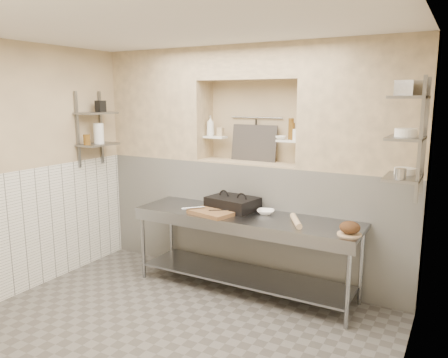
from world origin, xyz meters
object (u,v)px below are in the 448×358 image
Objects in this scene: mixing_bowl at (266,212)px; jug_left at (99,133)px; panini_press at (233,204)px; bottle_soap at (210,126)px; bowl_alcove at (281,138)px; prep_table at (244,237)px; cutting_board at (212,212)px; bread_loaf at (350,227)px; rolling_pin at (296,221)px.

jug_left reaches higher than mixing_bowl.
bottle_soap is at bearing 152.61° from panini_press.
jug_left is at bearing -163.80° from bowl_alcove.
panini_press is 1.10m from bottle_soap.
prep_table is 13.19× the size of mixing_bowl.
cutting_board is 2.47× the size of bread_loaf.
panini_press reaches higher than rolling_pin.
bowl_alcove is 0.51× the size of jug_left.
bread_loaf is 2.26m from bottle_soap.
panini_press reaches higher than mixing_bowl.
cutting_board is 1.53m from bread_loaf.
cutting_board is 1.23m from bottle_soap.
mixing_bowl is at bearing 163.35° from bread_loaf.
mixing_bowl reaches higher than cutting_board.
jug_left is at bearing 179.58° from bread_loaf.
jug_left is (-2.67, -0.07, 0.81)m from rolling_pin.
rolling_pin is at bearing -3.25° from panini_press.
jug_left reaches higher than prep_table.
rolling_pin is at bearing -53.98° from bowl_alcove.
prep_table is 6.18× the size of rolling_pin.
cutting_board is 0.60m from mixing_bowl.
bowl_alcove is at bearing 145.87° from bread_loaf.
bowl_alcove is at bearing 51.99° from panini_press.
bowl_alcove reaches higher than rolling_pin.
rolling_pin is 1.08m from bowl_alcove.
bowl_alcove is (0.54, 0.67, 0.81)m from cutting_board.
rolling_pin is (0.96, 0.09, 0.01)m from cutting_board.
bread_loaf is at bearing -6.51° from prep_table.
cutting_board is 1.92× the size of bottle_soap.
bread_loaf is at bearing -16.65° from mixing_bowl.
bottle_soap reaches higher than panini_press.
prep_table is at bearing 176.19° from rolling_pin.
bowl_alcove reaches higher than panini_press.
bowl_alcove is (0.01, 0.37, 0.81)m from mixing_bowl.
prep_table is 5.31× the size of cutting_board.
cutting_board is at bearing -128.45° from bowl_alcove.
prep_table is 0.69m from rolling_pin.
mixing_bowl is at bearing 41.78° from prep_table.
bread_loaf is at bearing -0.42° from jug_left.
mixing_bowl is at bearing 154.56° from rolling_pin.
prep_table is at bearing -23.88° from panini_press.
panini_press is at bearing 146.71° from prep_table.
bowl_alcove is at bearing -0.88° from bottle_soap.
panini_press is at bearing 8.18° from jug_left.
bread_loaf is (1.01, -0.30, 0.05)m from mixing_bowl.
jug_left is at bearing -162.41° from panini_press.
rolling_pin is at bearing -25.44° from mixing_bowl.
bottle_soap is at bearing 156.79° from rolling_pin.
bottle_soap is at bearing 160.62° from bread_loaf.
cutting_board is 1.90× the size of jug_left.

